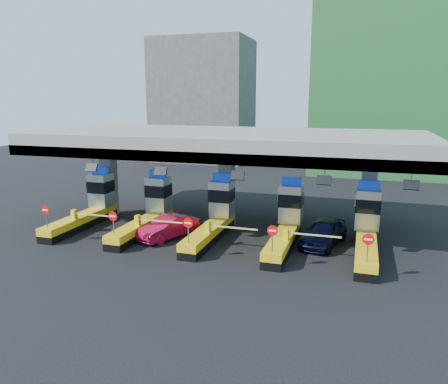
% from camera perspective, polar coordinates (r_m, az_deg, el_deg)
% --- Properties ---
extents(ground, '(120.00, 120.00, 0.00)m').
position_cam_1_polar(ground, '(30.36, -1.33, -5.82)').
color(ground, black).
rests_on(ground, ground).
extents(toll_canopy, '(28.00, 12.09, 7.00)m').
position_cam_1_polar(toll_canopy, '(31.78, 0.31, 6.31)').
color(toll_canopy, slate).
rests_on(toll_canopy, ground).
extents(toll_lane_far_left, '(4.43, 8.00, 4.16)m').
position_cam_1_polar(toll_lane_far_left, '(34.65, -17.03, -1.69)').
color(toll_lane_far_left, black).
rests_on(toll_lane_far_left, ground).
extents(toll_lane_left, '(4.43, 8.00, 4.16)m').
position_cam_1_polar(toll_lane_left, '(32.12, -9.65, -2.39)').
color(toll_lane_left, black).
rests_on(toll_lane_left, ground).
extents(toll_lane_center, '(4.43, 8.00, 4.16)m').
position_cam_1_polar(toll_lane_center, '(30.21, -1.16, -3.14)').
color(toll_lane_center, black).
rests_on(toll_lane_center, ground).
extents(toll_lane_right, '(4.43, 8.00, 4.16)m').
position_cam_1_polar(toll_lane_right, '(29.05, 8.24, -3.90)').
color(toll_lane_right, black).
rests_on(toll_lane_right, ground).
extents(toll_lane_far_right, '(4.43, 8.00, 4.16)m').
position_cam_1_polar(toll_lane_far_right, '(28.72, 18.15, -4.58)').
color(toll_lane_far_right, black).
rests_on(toll_lane_far_right, ground).
extents(bg_building_scaffold, '(18.00, 12.00, 28.00)m').
position_cam_1_polar(bg_building_scaffold, '(59.55, 20.88, 15.83)').
color(bg_building_scaffold, '#1E5926').
rests_on(bg_building_scaffold, ground).
extents(bg_building_concrete, '(14.00, 10.00, 18.00)m').
position_cam_1_polar(bg_building_concrete, '(67.50, -2.74, 11.80)').
color(bg_building_concrete, '#4C4C49').
rests_on(bg_building_concrete, ground).
extents(van, '(3.12, 5.30, 1.69)m').
position_cam_1_polar(van, '(29.14, 12.91, -5.16)').
color(van, black).
rests_on(van, ground).
extents(red_car, '(3.33, 4.84, 1.51)m').
position_cam_1_polar(red_car, '(30.04, -7.32, -4.60)').
color(red_car, maroon).
rests_on(red_car, ground).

